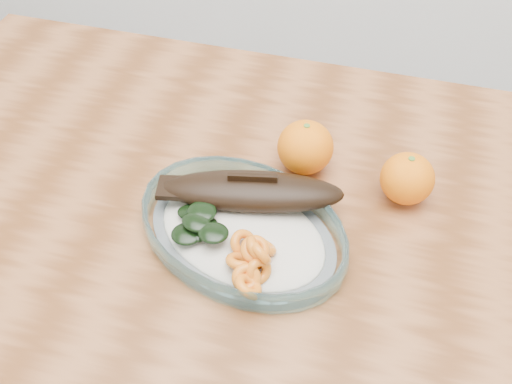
% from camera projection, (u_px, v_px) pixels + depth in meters
% --- Properties ---
extents(dining_table, '(1.20, 0.80, 0.75)m').
position_uv_depth(dining_table, '(271.00, 293.00, 0.84)').
color(dining_table, brown).
rests_on(dining_table, ground).
extents(plated_meal, '(0.63, 0.63, 0.08)m').
position_uv_depth(plated_meal, '(242.00, 226.00, 0.76)').
color(plated_meal, white).
rests_on(plated_meal, dining_table).
extents(orange_left, '(0.07, 0.07, 0.07)m').
position_uv_depth(orange_left, '(305.00, 147.00, 0.84)').
color(orange_left, '#FF6E05').
rests_on(orange_left, dining_table).
extents(orange_right, '(0.07, 0.07, 0.07)m').
position_uv_depth(orange_right, '(407.00, 179.00, 0.80)').
color(orange_right, '#FF6E05').
rests_on(orange_right, dining_table).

